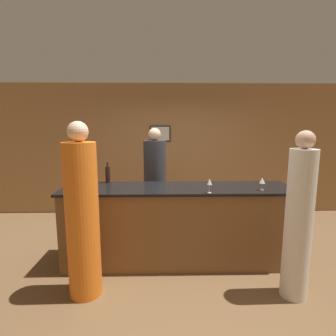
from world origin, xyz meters
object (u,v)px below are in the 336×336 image
Objects in this scene: guest_1 at (82,217)px; wine_bottle_0 at (108,174)px; guest_0 at (299,221)px; bartender at (155,188)px.

guest_1 is 1.08m from wine_bottle_0.
guest_1 is (-2.37, 0.09, 0.03)m from guest_0.
guest_0 is 2.37m from guest_1.
bartender is at bearing 134.77° from guest_0.
guest_1 is at bearing -94.34° from wine_bottle_0.
wine_bottle_0 is (-2.29, 1.12, 0.32)m from guest_0.
guest_0 is at bearing 134.77° from bartender.
bartender is 0.96× the size of guest_1.
wine_bottle_0 is at bearing 153.94° from guest_0.
bartender is 2.29m from guest_0.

